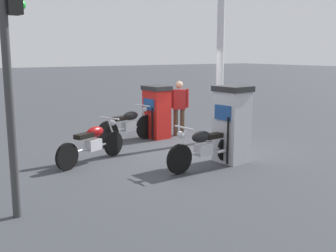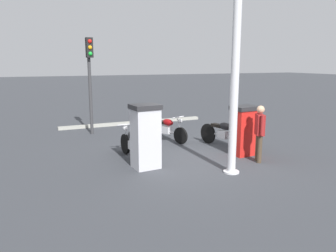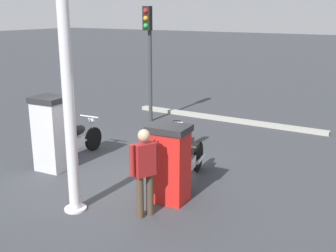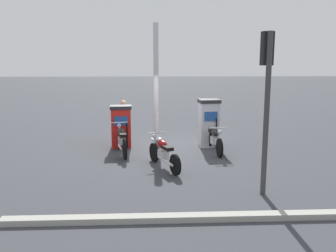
{
  "view_description": "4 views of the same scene",
  "coord_description": "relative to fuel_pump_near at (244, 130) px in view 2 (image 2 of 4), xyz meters",
  "views": [
    {
      "loc": [
        5.82,
        8.03,
        2.39
      ],
      "look_at": [
        0.63,
        0.32,
        0.71
      ],
      "focal_mm": 43.43,
      "sensor_mm": 36.0,
      "label": 1
    },
    {
      "loc": [
        -8.06,
        4.27,
        2.74
      ],
      "look_at": [
        1.23,
        0.28,
        0.76
      ],
      "focal_mm": 34.94,
      "sensor_mm": 36.0,
      "label": 2
    },
    {
      "loc": [
        -6.46,
        -5.38,
        3.49
      ],
      "look_at": [
        1.29,
        -0.57,
        0.97
      ],
      "focal_mm": 44.78,
      "sensor_mm": 36.0,
      "label": 3
    },
    {
      "loc": [
        12.2,
        -0.36,
        2.99
      ],
      "look_at": [
        1.47,
        0.04,
        1.05
      ],
      "focal_mm": 38.43,
      "sensor_mm": 36.0,
      "label": 4
    }
  ],
  "objects": [
    {
      "name": "road_edge_kerb",
      "position": [
        6.04,
        1.54,
        -0.69
      ],
      "size": [
        0.32,
        6.49,
        0.12
      ],
      "color": "#9E9E93",
      "rests_on": "ground"
    },
    {
      "name": "ground_plane",
      "position": [
        0.23,
        1.54,
        -0.75
      ],
      "size": [
        120.0,
        120.0,
        0.0
      ],
      "primitive_type": "plane",
      "color": "#383A3F"
    },
    {
      "name": "roadside_traffic_light",
      "position": [
        4.66,
        3.62,
        1.73
      ],
      "size": [
        0.39,
        0.26,
        3.62
      ],
      "color": "#38383A",
      "rests_on": "ground"
    },
    {
      "name": "motorcycle_extra",
      "position": [
        2.57,
        1.42,
        -0.31
      ],
      "size": [
        1.89,
        0.93,
        0.92
      ],
      "color": "black",
      "rests_on": "ground"
    },
    {
      "name": "fuel_pump_far",
      "position": [
        -0.0,
        3.09,
        0.1
      ],
      "size": [
        0.69,
        0.77,
        1.68
      ],
      "color": "silver",
      "rests_on": "ground"
    },
    {
      "name": "motorcycle_near_pump",
      "position": [
        0.96,
        0.1,
        -0.27
      ],
      "size": [
        1.98,
        0.65,
        0.98
      ],
      "color": "black",
      "rests_on": "ground"
    },
    {
      "name": "motorcycle_far_pump",
      "position": [
        0.83,
        3.16,
        -0.31
      ],
      "size": [
        2.02,
        0.56,
        0.94
      ],
      "color": "black",
      "rests_on": "ground"
    },
    {
      "name": "canopy_support_pole",
      "position": [
        -1.23,
        1.24,
        1.37
      ],
      "size": [
        0.4,
        0.4,
        4.39
      ],
      "color": "silver",
      "rests_on": "ground"
    },
    {
      "name": "attendant_person",
      "position": [
        -0.76,
        0.03,
        0.15
      ],
      "size": [
        0.56,
        0.33,
        1.58
      ],
      "color": "#473828",
      "rests_on": "ground"
    },
    {
      "name": "fuel_pump_near",
      "position": [
        0.0,
        0.0,
        0.0
      ],
      "size": [
        0.64,
        0.79,
        1.48
      ],
      "color": "red",
      "rests_on": "ground"
    }
  ]
}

